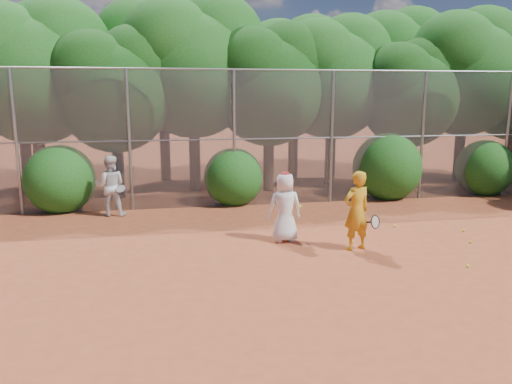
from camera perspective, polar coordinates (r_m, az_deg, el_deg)
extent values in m
plane|color=#953F21|center=(9.66, 8.68, -9.06)|extent=(80.00, 80.00, 0.00)
cylinder|color=gray|center=(15.13, -25.72, 5.08)|extent=(0.09, 0.09, 4.00)
cylinder|color=gray|center=(14.63, -14.27, 5.67)|extent=(0.09, 0.09, 4.00)
cylinder|color=gray|center=(14.75, -2.50, 6.05)|extent=(0.09, 0.09, 4.00)
cylinder|color=gray|center=(15.45, 8.65, 6.17)|extent=(0.09, 0.09, 4.00)
cylinder|color=gray|center=(16.68, 18.49, 6.08)|extent=(0.09, 0.09, 4.00)
cylinder|color=gray|center=(18.32, 26.78, 5.87)|extent=(0.09, 0.09, 4.00)
cylinder|color=gray|center=(14.87, 1.36, 13.81)|extent=(20.00, 0.05, 0.05)
cylinder|color=gray|center=(14.92, 1.33, 6.11)|extent=(20.00, 0.04, 0.04)
cube|color=slate|center=(14.92, 1.33, 6.11)|extent=(20.00, 0.02, 4.00)
cylinder|color=black|center=(17.62, -23.45, 3.56)|extent=(0.38, 0.38, 2.52)
sphere|color=#144D13|center=(17.50, -24.09, 11.59)|extent=(4.03, 4.03, 4.03)
sphere|color=#144D13|center=(17.78, -21.44, 15.03)|extent=(3.23, 3.23, 3.23)
sphere|color=#144D13|center=(17.42, -26.86, 14.03)|extent=(3.02, 3.02, 3.02)
cylinder|color=black|center=(16.56, -15.47, 3.03)|extent=(0.36, 0.36, 2.17)
sphere|color=black|center=(16.41, -15.86, 10.40)|extent=(3.47, 3.47, 3.47)
sphere|color=black|center=(16.72, -13.48, 13.50)|extent=(2.78, 2.78, 2.78)
sphere|color=black|center=(16.22, -18.27, 12.72)|extent=(2.60, 2.60, 2.60)
cylinder|color=black|center=(17.49, -7.04, 4.58)|extent=(0.39, 0.39, 2.66)
sphere|color=#144D13|center=(17.38, -7.25, 13.15)|extent=(4.26, 4.26, 4.26)
sphere|color=#144D13|center=(17.95, -4.59, 16.54)|extent=(3.40, 3.40, 3.40)
sphere|color=#144D13|center=(17.09, -9.85, 15.97)|extent=(3.19, 3.19, 3.19)
cylinder|color=black|center=(17.26, 1.44, 3.93)|extent=(0.37, 0.37, 2.27)
sphere|color=black|center=(17.12, 1.48, 11.35)|extent=(3.64, 3.64, 3.64)
sphere|color=black|center=(17.66, 3.62, 14.29)|extent=(2.91, 2.91, 2.91)
sphere|color=black|center=(16.74, -0.51, 13.85)|extent=(2.73, 2.73, 2.73)
cylinder|color=black|center=(18.68, 8.48, 4.64)|extent=(0.38, 0.38, 2.45)
sphere|color=#144D13|center=(18.56, 8.69, 12.02)|extent=(3.92, 3.92, 3.92)
sphere|color=#144D13|center=(19.24, 10.67, 14.85)|extent=(3.14, 3.14, 3.14)
sphere|color=#144D13|center=(18.10, 6.96, 14.58)|extent=(2.94, 2.94, 2.94)
cylinder|color=black|center=(18.76, 16.72, 3.78)|extent=(0.36, 0.36, 2.10)
sphere|color=black|center=(18.62, 17.08, 10.07)|extent=(3.36, 3.36, 3.36)
sphere|color=black|center=(19.25, 18.57, 12.51)|extent=(2.69, 2.69, 2.69)
sphere|color=black|center=(18.14, 15.89, 12.24)|extent=(2.52, 2.52, 2.52)
cylinder|color=black|center=(20.50, 22.24, 4.70)|extent=(0.39, 0.39, 2.59)
sphere|color=#144D13|center=(20.40, 22.78, 11.80)|extent=(4.14, 4.14, 4.14)
sphere|color=#144D13|center=(21.26, 24.30, 14.43)|extent=(3.32, 3.32, 3.32)
sphere|color=#144D13|center=(19.79, 21.65, 14.33)|extent=(3.11, 3.11, 3.11)
cylinder|color=black|center=(21.42, 27.17, 4.17)|extent=(0.37, 0.37, 2.31)
sphere|color=black|center=(20.71, 26.94, 12.34)|extent=(2.77, 2.77, 2.77)
cylinder|color=black|center=(20.07, -24.82, 4.43)|extent=(0.39, 0.39, 2.62)
sphere|color=#144D13|center=(19.97, -25.44, 11.77)|extent=(4.20, 4.20, 4.20)
sphere|color=#144D13|center=(20.25, -23.02, 14.92)|extent=(3.36, 3.36, 3.36)
cylinder|color=black|center=(19.64, -10.37, 5.41)|extent=(0.40, 0.40, 2.80)
sphere|color=#144D13|center=(19.56, -10.66, 13.43)|extent=(4.48, 4.48, 4.48)
sphere|color=#144D13|center=(20.11, -8.12, 16.65)|extent=(3.58, 3.58, 3.58)
sphere|color=#144D13|center=(19.30, -13.18, 16.03)|extent=(3.36, 3.36, 3.36)
cylinder|color=black|center=(19.91, 4.25, 5.24)|extent=(0.38, 0.38, 2.52)
sphere|color=#144D13|center=(19.80, 4.35, 12.36)|extent=(4.03, 4.03, 4.03)
sphere|color=#144D13|center=(20.45, 6.36, 15.11)|extent=(3.23, 3.23, 3.23)
sphere|color=#144D13|center=(19.37, 2.54, 14.79)|extent=(3.02, 3.02, 3.02)
cylinder|color=black|center=(22.02, 15.30, 5.72)|extent=(0.40, 0.40, 2.73)
sphere|color=#144D13|center=(21.94, 15.67, 12.69)|extent=(4.37, 4.37, 4.37)
sphere|color=#144D13|center=(22.79, 17.37, 15.28)|extent=(3.49, 3.49, 3.49)
sphere|color=#144D13|center=(21.37, 14.29, 15.15)|extent=(3.28, 3.28, 3.28)
sphere|color=#144D13|center=(15.31, -21.51, 1.69)|extent=(2.00, 2.00, 2.00)
sphere|color=#144D13|center=(15.18, -2.63, 2.01)|extent=(1.80, 1.80, 1.80)
sphere|color=#144D13|center=(16.58, 14.77, 3.13)|extent=(2.20, 2.20, 2.20)
sphere|color=#144D13|center=(18.37, 24.68, 2.76)|extent=(1.90, 1.90, 1.90)
imported|color=orange|center=(10.88, 11.41, -2.11)|extent=(0.71, 0.56, 1.72)
torus|color=black|center=(10.89, 13.48, -3.34)|extent=(0.31, 0.24, 0.30)
cylinder|color=black|center=(11.01, 12.54, -3.39)|extent=(0.18, 0.25, 0.09)
imported|color=white|center=(11.30, 3.32, -1.76)|extent=(0.79, 0.53, 1.59)
ellipsoid|color=#A11717|center=(11.15, 3.36, 2.01)|extent=(0.22, 0.22, 0.13)
sphere|color=yellow|center=(11.17, 5.06, -1.64)|extent=(0.07, 0.07, 0.07)
imported|color=silver|center=(14.24, -16.32, 0.69)|extent=(0.84, 0.67, 1.67)
torus|color=black|center=(13.93, -15.21, 0.37)|extent=(0.37, 0.33, 0.22)
cylinder|color=black|center=(14.09, -14.94, -0.18)|extent=(0.10, 0.21, 0.23)
sphere|color=yellow|center=(11.54, 10.94, -5.58)|extent=(0.07, 0.07, 0.07)
sphere|color=yellow|center=(13.20, 22.64, -4.11)|extent=(0.07, 0.07, 0.07)
sphere|color=yellow|center=(10.61, 23.04, -7.80)|extent=(0.07, 0.07, 0.07)
sphere|color=yellow|center=(12.28, 23.29, -5.28)|extent=(0.07, 0.07, 0.07)
sphere|color=yellow|center=(13.12, 15.58, -3.74)|extent=(0.07, 0.07, 0.07)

